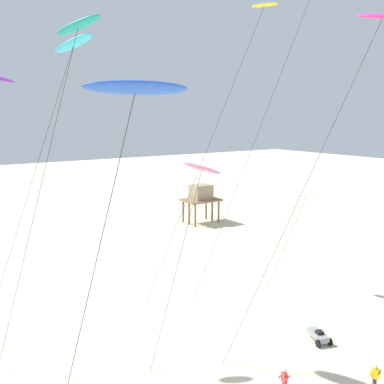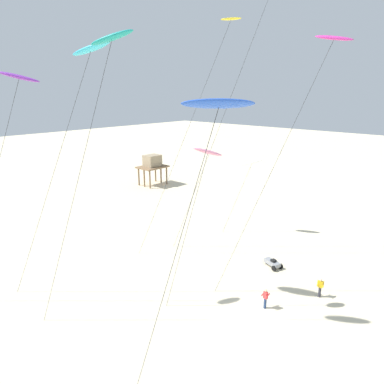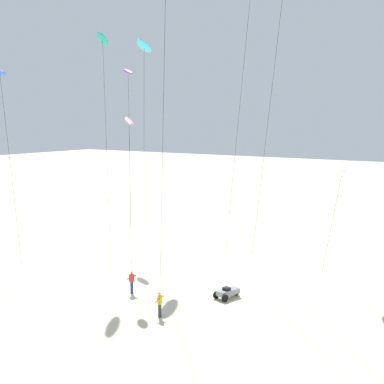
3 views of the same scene
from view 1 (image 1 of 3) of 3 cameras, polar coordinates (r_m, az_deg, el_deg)
The scene contains 11 objects.
kite_cyan at distance 27.80m, azimuth -15.25°, elevation 17.92°, with size 6.17×7.77×19.84m.
kite_teal at distance 23.48m, azimuth -14.71°, elevation 19.79°, with size 5.18×6.31×20.02m.
kite_magenta at distance 25.08m, azimuth 23.29°, elevation 19.73°, with size 6.00×7.29×20.37m.
kite_yellow at distance 32.28m, azimuth 8.51°, elevation 20.94°, with size 6.59×7.75×22.68m.
kite_white at distance 38.14m, azimuth 14.75°, elevation -0.34°, with size 2.81×3.65×9.15m.
kite_blue at distance 13.81m, azimuth -7.48°, elevation 12.89°, with size 4.51×4.59×16.32m.
kite_pink at distance 23.12m, azimuth 1.21°, elevation 2.82°, with size 3.05×3.34×12.92m.
kite_flyer_nearest at distance 26.40m, azimuth 11.88°, elevation -23.03°, with size 0.60×0.63×1.67m.
kite_flyer_middle at distance 28.11m, azimuth 22.67°, elevation -21.42°, with size 0.64×0.66×1.67m.
stilt_house at distance 62.21m, azimuth 1.17°, elevation -0.45°, with size 5.05×3.82×5.49m.
beach_buggy at distance 32.47m, azimuth 16.11°, elevation -17.49°, with size 1.37×2.13×0.82m.
Camera 1 is at (-14.38, -15.19, 15.16)m, focal length 41.03 mm.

